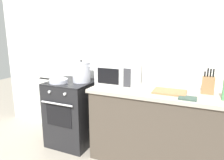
% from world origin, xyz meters
% --- Properties ---
extents(back_wall, '(4.40, 0.10, 2.50)m').
position_xyz_m(back_wall, '(0.30, 0.97, 1.25)').
color(back_wall, silver).
rests_on(back_wall, ground_plane).
extents(lower_cabinet_right, '(1.64, 0.56, 0.88)m').
position_xyz_m(lower_cabinet_right, '(0.90, 0.62, 0.44)').
color(lower_cabinet_right, '#4C4238').
rests_on(lower_cabinet_right, ground_plane).
extents(countertop_right, '(1.70, 0.60, 0.04)m').
position_xyz_m(countertop_right, '(0.90, 0.62, 0.90)').
color(countertop_right, '#ADA393').
rests_on(countertop_right, lower_cabinet_right).
extents(stove, '(0.60, 0.64, 0.92)m').
position_xyz_m(stove, '(-0.35, 0.60, 0.46)').
color(stove, black).
rests_on(stove, ground_plane).
extents(stock_pot, '(0.33, 0.25, 0.31)m').
position_xyz_m(stock_pot, '(-0.21, 0.65, 1.06)').
color(stock_pot, silver).
rests_on(stock_pot, stove).
extents(frying_pan, '(0.45, 0.25, 0.05)m').
position_xyz_m(frying_pan, '(-0.47, 0.48, 0.95)').
color(frying_pan, silver).
rests_on(frying_pan, stove).
extents(microwave, '(0.50, 0.37, 0.30)m').
position_xyz_m(microwave, '(0.33, 0.68, 1.07)').
color(microwave, white).
rests_on(microwave, countertop_right).
extents(cutting_board, '(0.36, 0.26, 0.02)m').
position_xyz_m(cutting_board, '(0.99, 0.60, 0.93)').
color(cutting_board, '#997047').
rests_on(cutting_board, countertop_right).
extents(knife_block, '(0.13, 0.10, 0.28)m').
position_xyz_m(knife_block, '(1.38, 0.74, 1.02)').
color(knife_block, '#997047').
rests_on(knife_block, countertop_right).
extents(oven_mitt, '(0.18, 0.14, 0.02)m').
position_xyz_m(oven_mitt, '(1.20, 0.44, 0.93)').
color(oven_mitt, '#384C42').
rests_on(oven_mitt, countertop_right).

